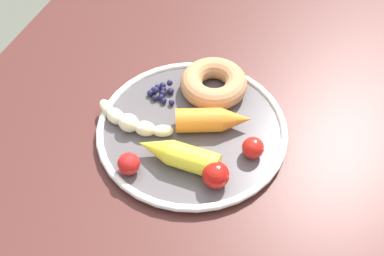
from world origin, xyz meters
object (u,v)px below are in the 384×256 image
(carrot_yellow, at_px, (178,155))
(tomato_far, at_px, (253,148))
(carrot_orange, at_px, (214,120))
(banana, at_px, (131,122))
(donut, at_px, (214,83))
(plate, at_px, (192,129))
(dining_table, at_px, (217,168))
(tomato_near, at_px, (216,175))
(tomato_mid, at_px, (129,164))
(blueberry_pile, at_px, (161,92))

(carrot_yellow, relative_size, tomato_far, 3.75)
(carrot_orange, height_order, carrot_yellow, same)
(banana, distance_m, donut, 0.16)
(tomato_far, bearing_deg, plate, -100.29)
(dining_table, height_order, banana, banana)
(donut, bearing_deg, plate, -4.17)
(carrot_orange, bearing_deg, plate, -69.63)
(carrot_yellow, xyz_separation_m, tomato_near, (0.02, 0.07, 0.00))
(banana, relative_size, donut, 1.28)
(tomato_mid, bearing_deg, tomato_near, 99.88)
(plate, xyz_separation_m, banana, (0.03, -0.09, 0.02))
(carrot_orange, bearing_deg, tomato_far, 66.95)
(carrot_yellow, height_order, donut, carrot_yellow)
(dining_table, height_order, blueberry_pile, blueberry_pile)
(tomato_near, xyz_separation_m, tomato_mid, (0.02, -0.13, -0.00))
(carrot_yellow, distance_m, tomato_mid, 0.07)
(plate, bearing_deg, banana, -72.14)
(plate, distance_m, tomato_near, 0.11)
(carrot_orange, bearing_deg, carrot_yellow, -19.39)
(carrot_yellow, bearing_deg, banana, -113.19)
(carrot_orange, distance_m, blueberry_pile, 0.12)
(tomato_mid, bearing_deg, dining_table, 139.41)
(banana, bearing_deg, plate, 107.86)
(dining_table, height_order, plate, plate)
(tomato_near, bearing_deg, plate, -142.27)
(dining_table, distance_m, donut, 0.15)
(tomato_far, bearing_deg, tomato_mid, -61.21)
(banana, distance_m, tomato_near, 0.17)
(banana, relative_size, blueberry_pile, 2.77)
(dining_table, height_order, tomato_near, tomato_near)
(banana, height_order, carrot_orange, carrot_orange)
(tomato_mid, bearing_deg, carrot_orange, 142.87)
(donut, bearing_deg, blueberry_pile, -64.58)
(carrot_yellow, relative_size, tomato_near, 3.14)
(banana, height_order, tomato_far, tomato_far)
(dining_table, distance_m, carrot_orange, 0.13)
(carrot_yellow, xyz_separation_m, tomato_mid, (0.04, -0.06, -0.00))
(carrot_orange, height_order, donut, carrot_orange)
(banana, xyz_separation_m, donut, (-0.12, 0.10, 0.01))
(carrot_orange, distance_m, carrot_yellow, 0.09)
(plate, xyz_separation_m, carrot_yellow, (0.07, 0.00, 0.02))
(dining_table, xyz_separation_m, tomato_far, (0.03, 0.06, 0.13))
(blueberry_pile, xyz_separation_m, tomato_far, (0.07, 0.18, 0.01))
(dining_table, distance_m, tomato_mid, 0.20)
(plate, height_order, banana, banana)
(carrot_orange, bearing_deg, blueberry_pile, -110.76)
(plate, relative_size, banana, 2.12)
(tomato_near, height_order, tomato_far, tomato_near)
(plate, height_order, tomato_mid, tomato_mid)
(carrot_yellow, bearing_deg, tomato_near, 76.08)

